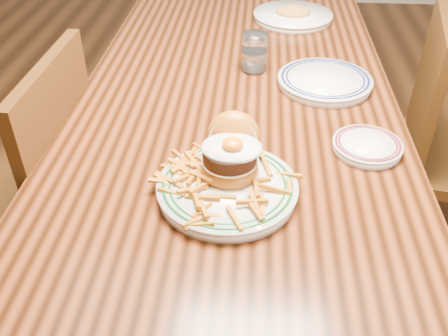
# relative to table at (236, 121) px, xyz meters

# --- Properties ---
(floor) EXTENTS (6.00, 6.00, 0.00)m
(floor) POSITION_rel_table_xyz_m (0.00, 0.00, -0.66)
(floor) COLOR black
(floor) RESTS_ON ground
(table) EXTENTS (0.85, 1.60, 0.75)m
(table) POSITION_rel_table_xyz_m (0.00, 0.00, 0.00)
(table) COLOR black
(table) RESTS_ON floor
(chair_left) EXTENTS (0.43, 0.43, 0.91)m
(chair_left) POSITION_rel_table_xyz_m (-0.55, -0.18, -0.17)
(chair_left) COLOR #3E240C
(chair_left) RESTS_ON floor
(main_plate) EXTENTS (0.28, 0.30, 0.14)m
(main_plate) POSITION_rel_table_xyz_m (0.01, -0.41, 0.13)
(main_plate) COLOR silver
(main_plate) RESTS_ON table
(side_plate) EXTENTS (0.16, 0.16, 0.02)m
(side_plate) POSITION_rel_table_xyz_m (0.31, -0.25, 0.10)
(side_plate) COLOR silver
(side_plate) RESTS_ON table
(rear_plate) EXTENTS (0.26, 0.26, 0.03)m
(rear_plate) POSITION_rel_table_xyz_m (0.24, 0.06, 0.10)
(rear_plate) COLOR silver
(rear_plate) RESTS_ON table
(water_glass) EXTENTS (0.07, 0.07, 0.11)m
(water_glass) POSITION_rel_table_xyz_m (0.04, 0.15, 0.14)
(water_glass) COLOR white
(water_glass) RESTS_ON table
(far_plate) EXTENTS (0.28, 0.28, 0.05)m
(far_plate) POSITION_rel_table_xyz_m (0.17, 0.55, 0.10)
(far_plate) COLOR silver
(far_plate) RESTS_ON table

